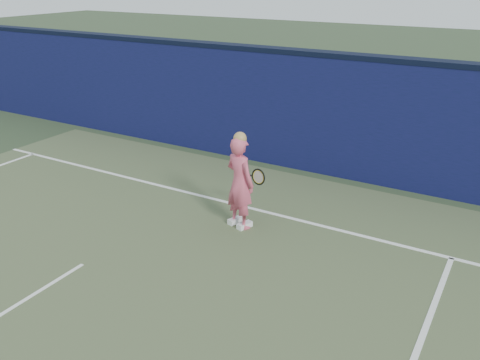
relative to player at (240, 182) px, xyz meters
The scene contains 6 objects.
ground 3.69m from the player, 113.14° to the right, with size 80.00×80.00×0.00m, color #304027.
backstop_wall 3.51m from the player, 113.93° to the left, with size 24.00×0.40×2.50m, color #0C1236.
wall_cap 3.89m from the player, 113.93° to the left, with size 24.00×0.42×0.10m, color black.
player is the anchor object (origin of this frame).
racket 0.42m from the player, 72.99° to the left, with size 0.51×0.28×0.30m.
court_lines 3.99m from the player, 111.24° to the right, with size 11.00×12.04×0.01m.
Camera 1 is at (5.38, -3.51, 4.12)m, focal length 38.00 mm.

